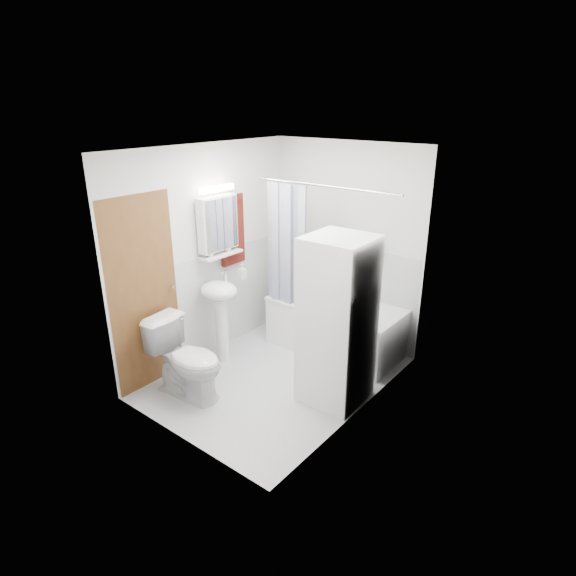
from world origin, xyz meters
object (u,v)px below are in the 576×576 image
Objects in this scene: bathtub at (335,324)px; sink at (220,303)px; washer_dryer at (337,321)px; toilet at (187,360)px.

bathtub is 1.50× the size of sink.
washer_dryer reaches higher than sink.
washer_dryer is at bearing -56.95° from bathtub.
toilet reaches higher than bathtub.
washer_dryer is at bearing 6.58° from sink.
bathtub is at bearing -25.45° from toilet.
bathtub is 1.83m from toilet.
washer_dryer is 1.54m from toilet.
sink is (-0.89, -1.00, 0.37)m from bathtub.
washer_dryer is (0.54, -0.83, 0.51)m from bathtub.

